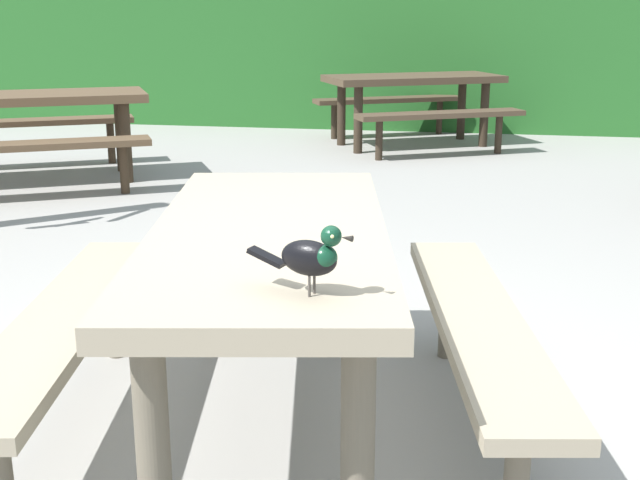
{
  "coord_description": "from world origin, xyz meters",
  "views": [
    {
      "loc": [
        0.53,
        -2.54,
        1.43
      ],
      "look_at": [
        0.15,
        -0.46,
        0.84
      ],
      "focal_mm": 46.75,
      "sensor_mm": 36.0,
      "label": 1
    }
  ],
  "objects_px": {
    "bird_grackle": "(313,256)",
    "picnic_table_mid_left": "(35,116)",
    "picnic_table_foreground": "(270,279)",
    "picnic_table_mid_right": "(413,93)"
  },
  "relations": [
    {
      "from": "picnic_table_foreground",
      "to": "bird_grackle",
      "type": "bearing_deg",
      "value": -67.27
    },
    {
      "from": "bird_grackle",
      "to": "picnic_table_mid_right",
      "type": "distance_m",
      "value": 6.93
    },
    {
      "from": "picnic_table_foreground",
      "to": "picnic_table_mid_left",
      "type": "xyz_separation_m",
      "value": [
        -2.95,
        3.84,
        0.0
      ]
    },
    {
      "from": "picnic_table_mid_left",
      "to": "picnic_table_mid_right",
      "type": "height_order",
      "value": "same"
    },
    {
      "from": "bird_grackle",
      "to": "picnic_table_mid_left",
      "type": "xyz_separation_m",
      "value": [
        -3.21,
        4.48,
        -0.29
      ]
    },
    {
      "from": "bird_grackle",
      "to": "picnic_table_mid_left",
      "type": "relative_size",
      "value": 0.12
    },
    {
      "from": "picnic_table_foreground",
      "to": "picnic_table_mid_right",
      "type": "relative_size",
      "value": 0.86
    },
    {
      "from": "picnic_table_mid_left",
      "to": "picnic_table_mid_right",
      "type": "relative_size",
      "value": 1.0
    },
    {
      "from": "picnic_table_foreground",
      "to": "picnic_table_mid_right",
      "type": "distance_m",
      "value": 6.28
    },
    {
      "from": "bird_grackle",
      "to": "picnic_table_foreground",
      "type": "bearing_deg",
      "value": 112.73
    }
  ]
}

